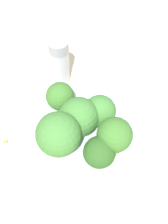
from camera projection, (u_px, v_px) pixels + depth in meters
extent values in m
plane|color=beige|center=(84.00, 141.00, 0.44)|extent=(3.00, 3.00, 0.00)
cylinder|color=silver|center=(84.00, 134.00, 0.43)|extent=(0.16, 0.16, 0.03)
cylinder|color=#8EB770|center=(99.00, 119.00, 0.41)|extent=(0.03, 0.03, 0.02)
sphere|color=#3D7533|center=(100.00, 111.00, 0.40)|extent=(0.04, 0.04, 0.04)
cylinder|color=#84AD66|center=(115.00, 143.00, 0.38)|extent=(0.02, 0.02, 0.03)
sphere|color=#386B28|center=(116.00, 133.00, 0.36)|extent=(0.04, 0.04, 0.04)
cylinder|color=#7A9E5B|center=(78.00, 126.00, 0.40)|extent=(0.02, 0.02, 0.02)
sphere|color=#3D7533|center=(78.00, 116.00, 0.39)|extent=(0.05, 0.05, 0.05)
cylinder|color=#8EB770|center=(63.00, 102.00, 0.43)|extent=(0.02, 0.02, 0.02)
sphere|color=#386B28|center=(63.00, 94.00, 0.42)|extent=(0.04, 0.04, 0.04)
cylinder|color=#8EB770|center=(99.00, 159.00, 0.37)|extent=(0.02, 0.02, 0.02)
sphere|color=#28511E|center=(99.00, 152.00, 0.36)|extent=(0.04, 0.04, 0.04)
cylinder|color=#7A9E5B|center=(60.00, 145.00, 0.38)|extent=(0.02, 0.02, 0.03)
sphere|color=#3D7533|center=(58.00, 134.00, 0.36)|extent=(0.05, 0.05, 0.05)
cylinder|color=#B2B7BC|center=(60.00, 66.00, 0.49)|extent=(0.03, 0.03, 0.06)
cylinder|color=gray|center=(58.00, 47.00, 0.46)|extent=(0.03, 0.03, 0.02)
cube|color=tan|center=(96.00, 92.00, 0.49)|extent=(0.01, 0.01, 0.01)
cube|color=#AD7F4C|center=(5.00, 141.00, 0.44)|extent=(0.01, 0.01, 0.01)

